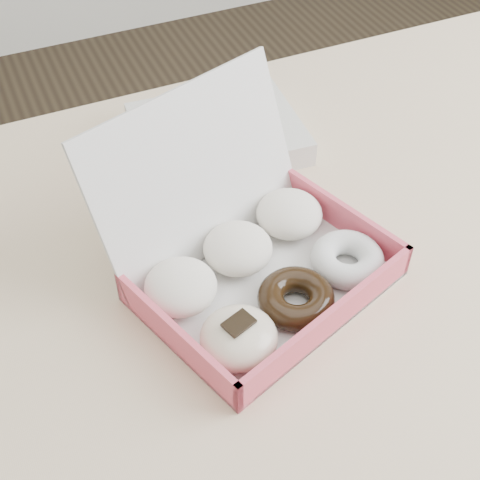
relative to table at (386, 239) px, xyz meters
name	(u,v)px	position (x,y,z in m)	size (l,w,h in m)	color
ground	(338,453)	(0.00, 0.00, -0.67)	(4.00, 4.00, 0.00)	black
table	(386,239)	(0.00, 0.00, 0.00)	(1.20, 0.80, 0.75)	#D3B78B
donut_box	(254,262)	(-0.24, -0.06, 0.11)	(0.36, 0.35, 0.20)	silver
newspapers	(217,134)	(-0.18, 0.22, 0.10)	(0.24, 0.19, 0.04)	white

